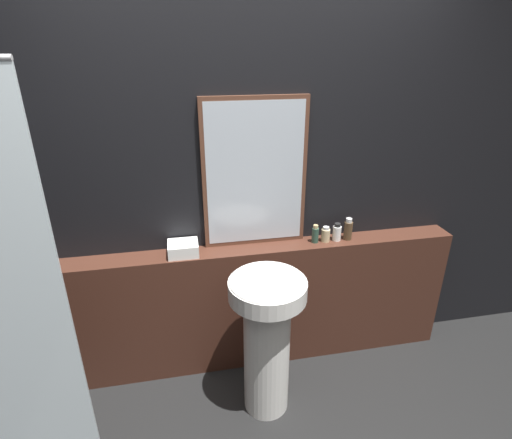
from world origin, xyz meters
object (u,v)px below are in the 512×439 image
towel_stack (183,249)px  shampoo_bottle (315,234)px  mirror (255,174)px  lotion_bottle (337,232)px  body_wash_bottle (348,230)px  conditioner_bottle (326,235)px  pedestal_sink (267,336)px

towel_stack → shampoo_bottle: (0.84, 0.00, 0.02)m
mirror → lotion_bottle: bearing=-7.6°
lotion_bottle → body_wash_bottle: (0.08, 0.00, 0.01)m
mirror → shampoo_bottle: (0.38, -0.07, -0.40)m
conditioner_bottle → body_wash_bottle: (0.15, 0.00, 0.02)m
shampoo_bottle → lotion_bottle: size_ratio=1.01×
pedestal_sink → body_wash_bottle: size_ratio=6.09×
conditioner_bottle → lotion_bottle: 0.08m
pedestal_sink → mirror: size_ratio=0.99×
lotion_bottle → body_wash_bottle: size_ratio=0.80×
pedestal_sink → towel_stack: towel_stack is taller
shampoo_bottle → lotion_bottle: 0.15m
towel_stack → body_wash_bottle: (1.06, 0.00, 0.03)m
pedestal_sink → towel_stack: bearing=136.3°
lotion_bottle → conditioner_bottle: bearing=-180.0°
mirror → conditioner_bottle: bearing=-8.9°
conditioner_bottle → lotion_bottle: (0.08, 0.00, 0.01)m
pedestal_sink → body_wash_bottle: 0.86m
body_wash_bottle → mirror: bearing=173.3°
pedestal_sink → conditioner_bottle: bearing=40.9°
lotion_bottle → mirror: bearing=172.4°
mirror → towel_stack: 0.62m
towel_stack → conditioner_bottle: (0.91, -0.00, 0.01)m
mirror → conditioner_bottle: (0.45, -0.07, -0.41)m
towel_stack → conditioner_bottle: bearing=-0.0°
pedestal_sink → mirror: 0.95m
pedestal_sink → shampoo_bottle: 0.71m
towel_stack → lotion_bottle: lotion_bottle is taller
body_wash_bottle → conditioner_bottle: bearing=-180.0°
conditioner_bottle → mirror: bearing=171.1°
towel_stack → body_wash_bottle: bearing=0.0°
mirror → body_wash_bottle: size_ratio=6.17×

